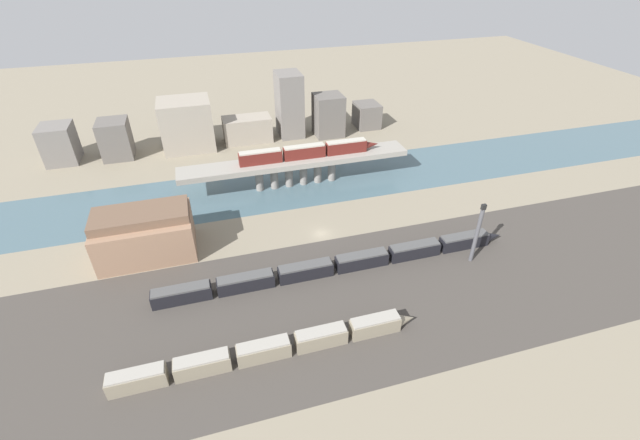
# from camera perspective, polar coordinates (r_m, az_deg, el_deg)

# --- Properties ---
(ground_plane) EXTENTS (400.00, 400.00, 0.00)m
(ground_plane) POSITION_cam_1_polar(r_m,az_deg,el_deg) (107.45, 0.17, -1.84)
(ground_plane) COLOR gray
(railbed_yard) EXTENTS (280.00, 42.00, 0.01)m
(railbed_yard) POSITION_cam_1_polar(r_m,az_deg,el_deg) (90.06, 4.56, -10.45)
(railbed_yard) COLOR #423D38
(railbed_yard) RESTS_ON ground
(river_water) EXTENTS (320.00, 26.47, 0.01)m
(river_water) POSITION_cam_1_polar(r_m,az_deg,el_deg) (128.98, -3.14, 4.75)
(river_water) COLOR #47606B
(river_water) RESTS_ON ground
(bridge) EXTENTS (67.11, 8.13, 8.52)m
(bridge) POSITION_cam_1_polar(r_m,az_deg,el_deg) (125.76, -3.24, 7.49)
(bridge) COLOR gray
(bridge) RESTS_ON ground
(train_on_bridge) EXTENTS (41.89, 2.61, 3.80)m
(train_on_bridge) POSITION_cam_1_polar(r_m,az_deg,el_deg) (125.08, -1.53, 9.15)
(train_on_bridge) COLOR #5B1E19
(train_on_bridge) RESTS_ON bridge
(train_yard_near) EXTENTS (55.00, 2.80, 3.57)m
(train_yard_near) POSITION_cam_1_polar(r_m,az_deg,el_deg) (79.37, -6.64, -16.73)
(train_yard_near) COLOR gray
(train_yard_near) RESTS_ON ground
(train_yard_mid) EXTENTS (81.41, 2.97, 3.41)m
(train_yard_mid) POSITION_cam_1_polar(r_m,az_deg,el_deg) (95.58, 2.82, -5.90)
(train_yard_mid) COLOR black
(train_yard_mid) RESTS_ON ground
(warehouse_building) EXTENTS (21.33, 13.84, 11.51)m
(warehouse_building) POSITION_cam_1_polar(r_m,az_deg,el_deg) (106.05, -22.29, -1.69)
(warehouse_building) COLOR #937056
(warehouse_building) RESTS_ON ground
(signal_tower) EXTENTS (1.00, 0.90, 15.15)m
(signal_tower) POSITION_cam_1_polar(r_m,az_deg,el_deg) (100.79, 20.19, -1.74)
(signal_tower) COLOR #4C4C51
(signal_tower) RESTS_ON ground
(city_block_far_left) EXTENTS (9.58, 10.55, 12.34)m
(city_block_far_left) POSITION_cam_1_polar(r_m,az_deg,el_deg) (163.56, -31.41, 8.66)
(city_block_far_left) COLOR slate
(city_block_far_left) RESTS_ON ground
(city_block_left) EXTENTS (9.44, 10.24, 12.53)m
(city_block_left) POSITION_cam_1_polar(r_m,az_deg,el_deg) (158.54, -25.60, 9.70)
(city_block_left) COLOR #605B56
(city_block_left) RESTS_ON ground
(city_block_center) EXTENTS (17.02, 13.99, 16.88)m
(city_block_center) POSITION_cam_1_polar(r_m,az_deg,el_deg) (156.21, -17.34, 12.06)
(city_block_center) COLOR gray
(city_block_center) RESTS_ON ground
(city_block_right) EXTENTS (16.88, 8.65, 8.79)m
(city_block_right) POSITION_cam_1_polar(r_m,az_deg,el_deg) (158.44, -9.65, 11.84)
(city_block_right) COLOR gray
(city_block_right) RESTS_ON ground
(city_block_far_right) EXTENTS (8.58, 11.55, 22.58)m
(city_block_far_right) POSITION_cam_1_polar(r_m,az_deg,el_deg) (160.00, -4.11, 15.09)
(city_block_far_right) COLOR slate
(city_block_far_right) RESTS_ON ground
(city_block_tall) EXTENTS (10.10, 9.90, 14.84)m
(city_block_tall) POSITION_cam_1_polar(r_m,az_deg,el_deg) (160.81, 1.12, 13.80)
(city_block_tall) COLOR #605B56
(city_block_tall) RESTS_ON ground
(city_block_low) EXTENTS (8.67, 9.92, 9.01)m
(city_block_low) POSITION_cam_1_polar(r_m,az_deg,el_deg) (170.25, 6.25, 13.73)
(city_block_low) COLOR #605B56
(city_block_low) RESTS_ON ground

